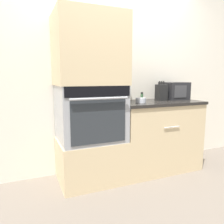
# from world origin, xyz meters

# --- Properties ---
(ground_plane) EXTENTS (12.00, 12.00, 0.00)m
(ground_plane) POSITION_xyz_m (0.00, 0.00, 0.00)
(ground_plane) COLOR #6B6056
(wall_back) EXTENTS (8.00, 0.05, 2.50)m
(wall_back) POSITION_xyz_m (0.00, 0.63, 1.25)
(wall_back) COLOR silver
(wall_back) RESTS_ON ground_plane
(oven_cabinet_base) EXTENTS (0.75, 0.60, 0.50)m
(oven_cabinet_base) POSITION_xyz_m (-0.37, 0.30, 0.25)
(oven_cabinet_base) COLOR beige
(oven_cabinet_base) RESTS_ON ground_plane
(wall_oven) EXTENTS (0.72, 0.64, 0.63)m
(wall_oven) POSITION_xyz_m (-0.37, 0.30, 0.81)
(wall_oven) COLOR #9EA0A5
(wall_oven) RESTS_ON oven_cabinet_base
(oven_cabinet_upper) EXTENTS (0.75, 0.60, 0.77)m
(oven_cabinet_upper) POSITION_xyz_m (-0.37, 0.30, 1.51)
(oven_cabinet_upper) COLOR beige
(oven_cabinet_upper) RESTS_ON wall_oven
(counter_unit) EXTENTS (1.10, 0.63, 0.91)m
(counter_unit) POSITION_xyz_m (0.54, 0.30, 0.46)
(counter_unit) COLOR beige
(counter_unit) RESTS_ON ground_plane
(microwave) EXTENTS (0.32, 0.32, 0.24)m
(microwave) POSITION_xyz_m (0.88, 0.41, 1.03)
(microwave) COLOR #232326
(microwave) RESTS_ON counter_unit
(knife_block) EXTENTS (0.13, 0.12, 0.26)m
(knife_block) POSITION_xyz_m (0.63, 0.35, 1.02)
(knife_block) COLOR black
(knife_block) RESTS_ON counter_unit
(bowl) EXTENTS (0.13, 0.13, 0.06)m
(bowl) POSITION_xyz_m (0.25, 0.23, 0.94)
(bowl) COLOR silver
(bowl) RESTS_ON counter_unit
(condiment_jar_near) EXTENTS (0.04, 0.04, 0.10)m
(condiment_jar_near) POSITION_xyz_m (0.07, 0.54, 0.96)
(condiment_jar_near) COLOR silver
(condiment_jar_near) RESTS_ON counter_unit
(condiment_jar_mid) EXTENTS (0.04, 0.04, 0.10)m
(condiment_jar_mid) POSITION_xyz_m (0.45, 0.54, 0.96)
(condiment_jar_mid) COLOR #427047
(condiment_jar_mid) RESTS_ON counter_unit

